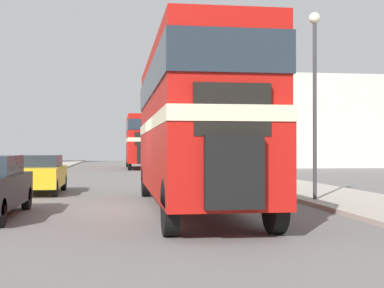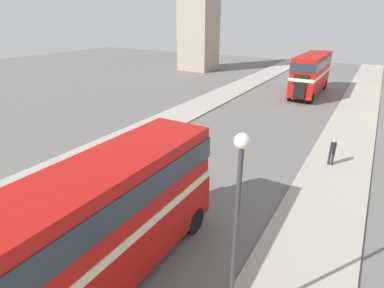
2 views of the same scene
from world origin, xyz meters
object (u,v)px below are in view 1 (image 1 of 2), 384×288
bus_distant (141,138)px  car_parked_mid (37,174)px  pedestrian_walking (247,161)px  double_decker_bus (192,117)px  street_lamp (315,77)px

bus_distant → car_parked_mid: bearing=-101.4°
pedestrian_walking → double_decker_bus: bearing=-110.0°
pedestrian_walking → street_lamp: street_lamp is taller
car_parked_mid → pedestrian_walking: 12.48m
double_decker_bus → pedestrian_walking: (4.93, 13.55, -1.55)m
car_parked_mid → double_decker_bus: bearing=-50.2°
double_decker_bus → pedestrian_walking: double_decker_bus is taller
street_lamp → car_parked_mid: bearing=152.2°
pedestrian_walking → street_lamp: 12.65m
double_decker_bus → pedestrian_walking: size_ratio=6.74×
car_parked_mid → street_lamp: 10.80m
car_parked_mid → street_lamp: (9.13, -4.81, 3.20)m
bus_distant → street_lamp: size_ratio=1.69×
car_parked_mid → pedestrian_walking: pedestrian_walking is taller
double_decker_bus → car_parked_mid: 8.12m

